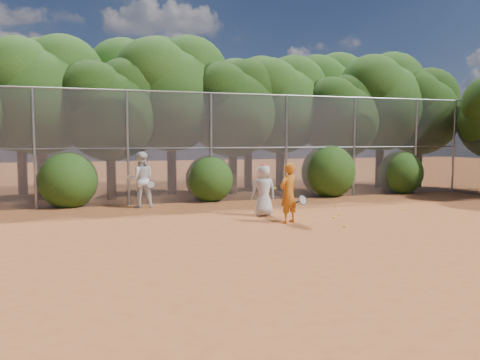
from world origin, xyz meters
name	(u,v)px	position (x,y,z in m)	size (l,w,h in m)	color
ground	(307,230)	(0.00, 0.00, 0.00)	(80.00, 80.00, 0.00)	#9D4D23
fence_back	(234,146)	(-0.12, 6.00, 2.05)	(20.05, 0.09, 4.03)	gray
tree_1	(41,90)	(-6.94, 8.54, 4.16)	(4.64, 4.03, 6.35)	black
tree_2	(111,106)	(-4.45, 7.83, 3.58)	(3.99, 3.47, 5.47)	black
tree_3	(172,89)	(-1.94, 8.84, 4.40)	(4.89, 4.26, 6.70)	black
tree_4	(234,105)	(0.55, 8.24, 3.76)	(4.19, 3.64, 5.73)	black
tree_5	(281,101)	(3.06, 9.04, 4.05)	(4.51, 3.92, 6.17)	black
tree_6	(341,113)	(5.55, 8.03, 3.47)	(3.86, 3.36, 5.29)	black
tree_7	(382,98)	(8.06, 8.64, 4.28)	(4.77, 4.14, 6.53)	black
tree_8	(421,108)	(10.05, 8.34, 3.82)	(4.25, 3.70, 5.82)	black
tree_9	(21,91)	(-7.94, 10.84, 4.34)	(4.83, 4.20, 6.62)	black
tree_10	(142,88)	(-2.93, 11.05, 4.63)	(5.15, 4.48, 7.06)	black
tree_11	(249,100)	(2.06, 10.64, 4.16)	(4.64, 4.03, 6.35)	black
tree_12	(327,97)	(6.56, 11.24, 4.51)	(5.02, 4.37, 6.88)	black
bush_0	(68,178)	(-6.00, 6.30, 1.00)	(2.00, 2.00, 2.00)	#204411
bush_1	(209,177)	(-1.00, 6.30, 0.90)	(1.80, 1.80, 1.80)	#204411
bush_2	(328,169)	(4.00, 6.30, 1.10)	(2.20, 2.20, 2.20)	#204411
bush_3	(401,171)	(7.50, 6.30, 0.95)	(1.90, 1.90, 1.90)	#204411
player_yellow	(288,193)	(-0.06, 1.06, 0.83)	(0.88, 0.63, 1.67)	#C46917
player_teen	(264,190)	(-0.28, 2.40, 0.79)	(0.76, 0.49, 1.58)	silver
player_white	(141,180)	(-3.63, 5.33, 0.95)	(0.94, 0.75, 1.90)	white
ball_0	(333,217)	(1.50, 1.33, 0.03)	(0.07, 0.07, 0.07)	yellow
ball_1	(339,215)	(1.90, 1.71, 0.03)	(0.07, 0.07, 0.07)	yellow
ball_2	(344,226)	(1.07, -0.02, 0.03)	(0.07, 0.07, 0.07)	yellow
ball_3	(404,210)	(4.43, 1.94, 0.03)	(0.07, 0.07, 0.07)	yellow
ball_4	(272,220)	(-0.39, 1.41, 0.03)	(0.07, 0.07, 0.07)	yellow
ball_5	(335,206)	(2.72, 3.37, 0.03)	(0.07, 0.07, 0.07)	yellow
ball_6	(312,210)	(1.58, 2.84, 0.03)	(0.07, 0.07, 0.07)	yellow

